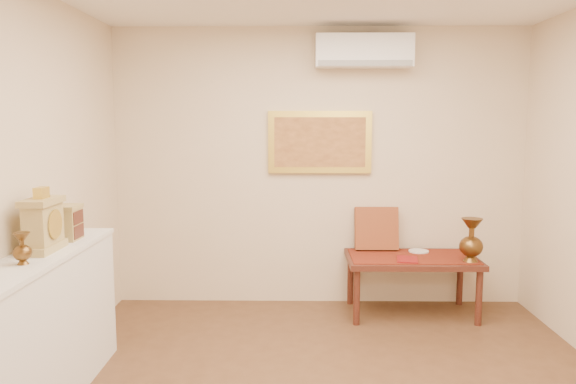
{
  "coord_description": "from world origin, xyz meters",
  "views": [
    {
      "loc": [
        -0.23,
        -3.23,
        1.8
      ],
      "look_at": [
        -0.29,
        1.15,
        1.25
      ],
      "focal_mm": 35.0,
      "sensor_mm": 36.0,
      "label": 1
    }
  ],
  "objects_px": {
    "brass_urn_tall": "(472,235)",
    "display_ledge": "(32,339)",
    "low_table": "(412,264)",
    "wooden_chest": "(68,222)",
    "mantel_clock": "(43,224)"
  },
  "relations": [
    {
      "from": "mantel_clock",
      "to": "wooden_chest",
      "type": "xyz_separation_m",
      "value": [
        0.01,
        0.35,
        -0.05
      ]
    },
    {
      "from": "display_ledge",
      "to": "low_table",
      "type": "xyz_separation_m",
      "value": [
        2.67,
        1.88,
        -0.01
      ]
    },
    {
      "from": "display_ledge",
      "to": "wooden_chest",
      "type": "height_order",
      "value": "wooden_chest"
    },
    {
      "from": "brass_urn_tall",
      "to": "display_ledge",
      "type": "height_order",
      "value": "brass_urn_tall"
    },
    {
      "from": "display_ledge",
      "to": "wooden_chest",
      "type": "xyz_separation_m",
      "value": [
        0.01,
        0.58,
        0.61
      ]
    },
    {
      "from": "display_ledge",
      "to": "mantel_clock",
      "type": "distance_m",
      "value": 0.7
    },
    {
      "from": "wooden_chest",
      "to": "display_ledge",
      "type": "bearing_deg",
      "value": -90.8
    },
    {
      "from": "display_ledge",
      "to": "wooden_chest",
      "type": "relative_size",
      "value": 8.28
    },
    {
      "from": "mantel_clock",
      "to": "low_table",
      "type": "distance_m",
      "value": 3.21
    },
    {
      "from": "wooden_chest",
      "to": "brass_urn_tall",
      "type": "bearing_deg",
      "value": 19.31
    },
    {
      "from": "mantel_clock",
      "to": "wooden_chest",
      "type": "bearing_deg",
      "value": 88.22
    },
    {
      "from": "wooden_chest",
      "to": "low_table",
      "type": "relative_size",
      "value": 0.2
    },
    {
      "from": "display_ledge",
      "to": "low_table",
      "type": "relative_size",
      "value": 1.68
    },
    {
      "from": "low_table",
      "to": "brass_urn_tall",
      "type": "bearing_deg",
      "value": -21.86
    },
    {
      "from": "brass_urn_tall",
      "to": "wooden_chest",
      "type": "height_order",
      "value": "wooden_chest"
    }
  ]
}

